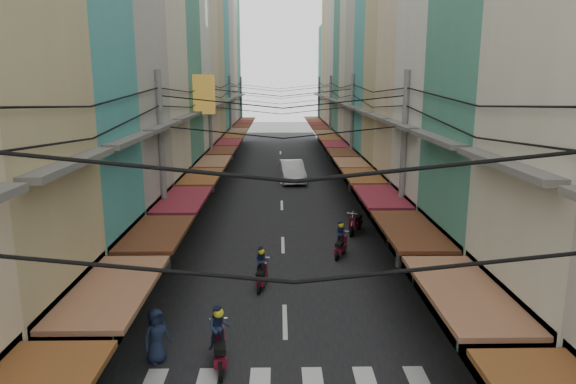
{
  "coord_description": "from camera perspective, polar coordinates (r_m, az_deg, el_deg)",
  "views": [
    {
      "loc": [
        -0.18,
        -17.6,
        7.81
      ],
      "look_at": [
        0.25,
        6.37,
        2.55
      ],
      "focal_mm": 32.0,
      "sensor_mm": 36.0,
      "label": 1
    }
  ],
  "objects": [
    {
      "name": "moving_scooters",
      "position": [
        20.28,
        1.18,
        -8.68
      ],
      "size": [
        6.08,
        14.56,
        1.82
      ],
      "color": "black",
      "rests_on": "ground"
    },
    {
      "name": "building_row_right",
      "position": [
        35.03,
        12.75,
        14.7
      ],
      "size": [
        7.8,
        68.98,
        22.59
      ],
      "color": "teal",
      "rests_on": "ground"
    },
    {
      "name": "utility_poles",
      "position": [
        32.64,
        -0.73,
        10.23
      ],
      "size": [
        10.2,
        66.13,
        8.2
      ],
      "color": "slate",
      "rests_on": "ground"
    },
    {
      "name": "pedestrians",
      "position": [
        21.16,
        -12.85,
        -6.7
      ],
      "size": [
        11.92,
        25.34,
        2.14
      ],
      "color": "black",
      "rests_on": "ground"
    },
    {
      "name": "road",
      "position": [
        38.4,
        -0.75,
        0.65
      ],
      "size": [
        10.0,
        80.0,
        0.02
      ],
      "primitive_type": "cube",
      "color": "black",
      "rests_on": "ground"
    },
    {
      "name": "building_row_left",
      "position": [
        35.08,
        -14.29,
        15.22
      ],
      "size": [
        7.8,
        67.67,
        23.7
      ],
      "color": "beige",
      "rests_on": "ground"
    },
    {
      "name": "sidewalk_right",
      "position": [
        38.97,
        8.85,
        0.7
      ],
      "size": [
        3.0,
        80.0,
        0.06
      ],
      "primitive_type": "cube",
      "color": "gray",
      "rests_on": "ground"
    },
    {
      "name": "white_car",
      "position": [
        40.19,
        0.43,
        1.16
      ],
      "size": [
        5.97,
        2.78,
        2.04
      ],
      "primitive_type": "imported",
      "rotation": [
        0.0,
        0.0,
        0.09
      ],
      "color": "silver",
      "rests_on": "ground"
    },
    {
      "name": "market_umbrella",
      "position": [
        17.79,
        21.81,
        -6.71
      ],
      "size": [
        2.43,
        2.43,
        2.57
      ],
      "color": "#B2B2B7",
      "rests_on": "ground"
    },
    {
      "name": "sidewalk_left",
      "position": [
        38.91,
        -10.36,
        0.63
      ],
      "size": [
        3.0,
        80.0,
        0.06
      ],
      "primitive_type": "cube",
      "color": "gray",
      "rests_on": "ground"
    },
    {
      "name": "parked_scooters",
      "position": [
        16.39,
        14.53,
        -14.6
      ],
      "size": [
        13.11,
        13.3,
        1.01
      ],
      "color": "black",
      "rests_on": "ground"
    },
    {
      "name": "bicycle",
      "position": [
        19.11,
        19.63,
        -12.52
      ],
      "size": [
        1.8,
        0.83,
        1.2
      ],
      "primitive_type": "imported",
      "rotation": [
        0.0,
        0.0,
        1.47
      ],
      "color": "black",
      "rests_on": "ground"
    },
    {
      "name": "ground",
      "position": [
        19.26,
        -0.42,
        -11.55
      ],
      "size": [
        160.0,
        160.0,
        0.0
      ],
      "primitive_type": "plane",
      "color": "slate",
      "rests_on": "ground"
    },
    {
      "name": "traffic_sign",
      "position": [
        15.7,
        19.56,
        -9.77
      ],
      "size": [
        0.1,
        0.63,
        2.87
      ],
      "color": "slate",
      "rests_on": "ground"
    }
  ]
}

